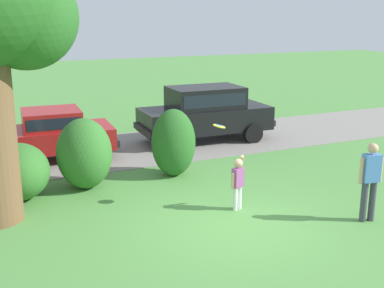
# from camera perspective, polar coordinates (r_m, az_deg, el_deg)

# --- Properties ---
(ground_plane) EXTENTS (80.00, 80.00, 0.00)m
(ground_plane) POSITION_cam_1_polar(r_m,az_deg,el_deg) (10.71, 5.13, -9.34)
(ground_plane) COLOR #518E42
(driveway_strip) EXTENTS (28.00, 4.40, 0.02)m
(driveway_strip) POSITION_cam_1_polar(r_m,az_deg,el_deg) (16.67, -6.51, -0.47)
(driveway_strip) COLOR gray
(driveway_strip) RESTS_ON ground
(shrub_near_tree) EXTENTS (1.49, 1.65, 1.38)m
(shrub_near_tree) POSITION_cam_1_polar(r_m,az_deg,el_deg) (12.65, -19.32, -3.16)
(shrub_near_tree) COLOR #33702B
(shrub_near_tree) RESTS_ON ground
(shrub_centre_left) EXTENTS (1.40, 1.50, 1.82)m
(shrub_centre_left) POSITION_cam_1_polar(r_m,az_deg,el_deg) (12.92, -12.26, -1.08)
(shrub_centre_left) COLOR #33702B
(shrub_centre_left) RESTS_ON ground
(shrub_centre) EXTENTS (1.22, 1.15, 1.87)m
(shrub_centre) POSITION_cam_1_polar(r_m,az_deg,el_deg) (13.59, -2.14, 0.15)
(shrub_centre) COLOR #286023
(shrub_centre) RESTS_ON ground
(parked_sedan) EXTENTS (4.50, 2.29, 1.56)m
(parked_sedan) POSITION_cam_1_polar(r_m,az_deg,el_deg) (15.67, -16.52, 1.17)
(parked_sedan) COLOR maroon
(parked_sedan) RESTS_ON ground
(parked_suv) EXTENTS (4.74, 2.18, 1.92)m
(parked_suv) POSITION_cam_1_polar(r_m,az_deg,el_deg) (17.33, 1.53, 3.82)
(parked_suv) COLOR black
(parked_suv) RESTS_ON ground
(child_thrower) EXTENTS (0.41, 0.35, 1.29)m
(child_thrower) POSITION_cam_1_polar(r_m,az_deg,el_deg) (11.31, 5.28, -4.10)
(child_thrower) COLOR white
(child_thrower) RESTS_ON ground
(frisbee) EXTENTS (0.28, 0.28, 0.10)m
(frisbee) POSITION_cam_1_polar(r_m,az_deg,el_deg) (11.18, 3.13, 2.06)
(frisbee) COLOR yellow
(adult_onlooker) EXTENTS (0.52, 0.29, 1.74)m
(adult_onlooker) POSITION_cam_1_polar(r_m,az_deg,el_deg) (11.22, 19.78, -3.67)
(adult_onlooker) COLOR #3F3F4C
(adult_onlooker) RESTS_ON ground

